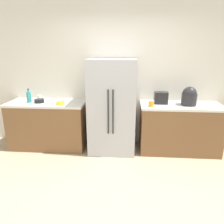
{
  "coord_description": "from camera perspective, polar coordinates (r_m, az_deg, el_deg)",
  "views": [
    {
      "loc": [
        0.17,
        -2.36,
        1.87
      ],
      "look_at": [
        -0.05,
        0.42,
        1.03
      ],
      "focal_mm": 33.9,
      "sensor_mm": 36.0,
      "label": 1
    }
  ],
  "objects": [
    {
      "name": "ground_plane",
      "position": [
        3.01,
        0.27,
        -21.6
      ],
      "size": [
        10.87,
        10.87,
        0.0
      ],
      "primitive_type": "plane",
      "color": "tan"
    },
    {
      "name": "bowl_b",
      "position": [
        3.93,
        -13.74,
        2.4
      ],
      "size": [
        0.15,
        0.15,
        0.06
      ],
      "primitive_type": "cylinder",
      "color": "yellow",
      "rests_on": "counter_left"
    },
    {
      "name": "bowl_a",
      "position": [
        4.18,
        -19.01,
        2.86
      ],
      "size": [
        0.18,
        0.18,
        0.06
      ],
      "primitive_type": "cylinder",
      "color": "black",
      "rests_on": "counter_left"
    },
    {
      "name": "rice_cooker",
      "position": [
        3.99,
        20.13,
        3.96
      ],
      "size": [
        0.27,
        0.27,
        0.33
      ],
      "color": "#262628",
      "rests_on": "counter_right"
    },
    {
      "name": "refrigerator",
      "position": [
        3.86,
        0.06,
        1.45
      ],
      "size": [
        0.84,
        0.71,
        1.7
      ],
      "color": "#B2B5BA",
      "rests_on": "ground_plane"
    },
    {
      "name": "cup_a",
      "position": [
        3.72,
        10.53,
        2.16
      ],
      "size": [
        0.09,
        0.09,
        0.1
      ],
      "primitive_type": "cylinder",
      "color": "orange",
      "rests_on": "counter_right"
    },
    {
      "name": "counter_left",
      "position": [
        4.3,
        -16.74,
        -3.25
      ],
      "size": [
        1.46,
        0.65,
        0.9
      ],
      "color": "brown",
      "rests_on": "ground_plane"
    },
    {
      "name": "toaster",
      "position": [
        3.95,
        13.04,
        3.74
      ],
      "size": [
        0.24,
        0.17,
        0.22
      ],
      "primitive_type": "cube",
      "color": "black",
      "rests_on": "counter_right"
    },
    {
      "name": "bottle_a",
      "position": [
        4.23,
        -21.5,
        3.8
      ],
      "size": [
        0.08,
        0.08,
        0.26
      ],
      "color": "teal",
      "rests_on": "counter_left"
    },
    {
      "name": "counter_right",
      "position": [
        4.13,
        17.65,
        -4.15
      ],
      "size": [
        1.46,
        0.65,
        0.9
      ],
      "color": "brown",
      "rests_on": "ground_plane"
    },
    {
      "name": "cup_b",
      "position": [
        4.41,
        -18.96,
        3.73
      ],
      "size": [
        0.08,
        0.08,
        0.09
      ],
      "primitive_type": "cylinder",
      "color": "white",
      "rests_on": "counter_left"
    },
    {
      "name": "kitchen_back_panel",
      "position": [
        4.15,
        2.1,
        11.55
      ],
      "size": [
        5.43,
        0.1,
        2.99
      ],
      "primitive_type": "cube",
      "color": "silver",
      "rests_on": "ground_plane"
    }
  ]
}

